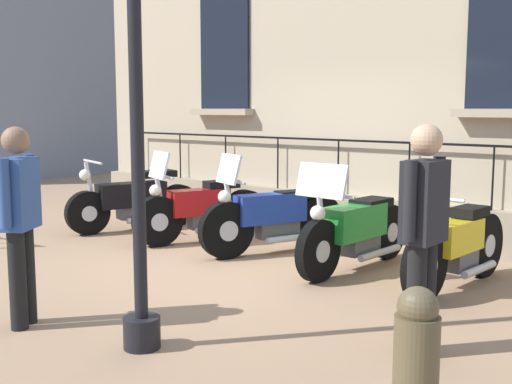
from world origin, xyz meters
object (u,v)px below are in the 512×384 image
(pedestrian_standing, at_px, (19,215))
(bollard, at_px, (416,375))
(motorcycle_black, at_px, (135,201))
(motorcycle_blue, at_px, (273,218))
(motorcycle_green, at_px, (355,230))
(pedestrian_walking, at_px, (424,226))
(motorcycle_yellow, at_px, (457,247))
(motorcycle_red, at_px, (201,211))

(pedestrian_standing, bearing_deg, bollard, 94.01)
(motorcycle_black, height_order, pedestrian_standing, pedestrian_standing)
(motorcycle_blue, height_order, motorcycle_green, motorcycle_blue)
(motorcycle_green, xyz_separation_m, bollard, (3.15, 2.32, 0.01))
(motorcycle_green, height_order, pedestrian_walking, pedestrian_walking)
(motorcycle_yellow, height_order, pedestrian_walking, pedestrian_walking)
(motorcycle_black, distance_m, motorcycle_green, 3.76)
(motorcycle_blue, distance_m, pedestrian_standing, 3.48)
(motorcycle_black, bearing_deg, motorcycle_green, 91.50)
(motorcycle_red, height_order, motorcycle_blue, motorcycle_blue)
(motorcycle_red, height_order, pedestrian_standing, pedestrian_standing)
(motorcycle_red, relative_size, motorcycle_blue, 0.98)
(motorcycle_blue, relative_size, motorcycle_yellow, 0.99)
(bollard, height_order, pedestrian_standing, pedestrian_standing)
(motorcycle_yellow, height_order, bollard, motorcycle_yellow)
(motorcycle_green, distance_m, bollard, 3.91)
(motorcycle_red, bearing_deg, bollard, 56.69)
(bollard, xyz_separation_m, pedestrian_walking, (-1.35, -0.64, 0.49))
(pedestrian_walking, bearing_deg, pedestrian_standing, -60.20)
(pedestrian_standing, bearing_deg, motorcycle_red, -158.53)
(motorcycle_black, height_order, pedestrian_walking, pedestrian_walking)
(motorcycle_blue, relative_size, motorcycle_green, 0.95)
(motorcycle_black, xyz_separation_m, motorcycle_red, (-0.05, 1.36, -0.00))
(motorcycle_blue, distance_m, motorcycle_green, 1.23)
(motorcycle_green, relative_size, motorcycle_yellow, 1.04)
(pedestrian_standing, bearing_deg, motorcycle_yellow, 146.47)
(pedestrian_walking, bearing_deg, motorcycle_red, -113.24)
(motorcycle_red, bearing_deg, motorcycle_blue, 95.11)
(motorcycle_yellow, xyz_separation_m, pedestrian_walking, (1.82, 0.52, 0.53))
(motorcycle_black, distance_m, motorcycle_yellow, 4.93)
(motorcycle_black, distance_m, pedestrian_walking, 5.73)
(motorcycle_blue, bearing_deg, pedestrian_walking, 57.54)
(motorcycle_black, relative_size, motorcycle_green, 0.99)
(motorcycle_black, bearing_deg, bollard, 63.36)
(motorcycle_green, distance_m, motorcycle_yellow, 1.17)
(motorcycle_yellow, distance_m, pedestrian_walking, 1.96)
(motorcycle_red, height_order, motorcycle_green, motorcycle_red)
(motorcycle_red, bearing_deg, motorcycle_black, -87.84)
(motorcycle_black, xyz_separation_m, motorcycle_green, (-0.10, 3.76, 0.03))
(motorcycle_green, relative_size, bollard, 2.23)
(bollard, relative_size, pedestrian_walking, 0.54)
(pedestrian_walking, bearing_deg, bollard, 25.25)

